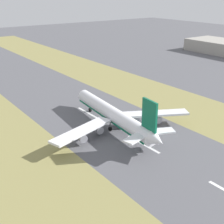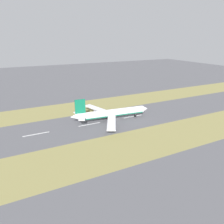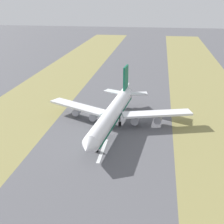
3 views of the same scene
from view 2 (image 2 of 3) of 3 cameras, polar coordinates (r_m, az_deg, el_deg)
ground_plane at (r=181.06m, az=1.38°, el=-1.91°), size 800.00×800.00×0.00m
grass_median_west at (r=219.51m, az=-4.21°, el=1.82°), size 40.00×600.00×0.01m
grass_median_east at (r=146.38m, az=9.86°, el=-7.46°), size 40.00×600.00×0.01m
centreline_dash_near at (r=162.78m, az=-19.19°, el=-5.49°), size 1.20×18.00×0.01m
centreline_dash_mid at (r=171.44m, az=-5.92°, el=-3.23°), size 1.20×18.00×0.01m
centreline_dash_far at (r=188.38m, az=5.48°, el=-1.15°), size 1.20×18.00×0.01m
airplane_main_jet at (r=176.58m, az=-0.58°, el=-0.37°), size 63.81×67.21×20.20m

